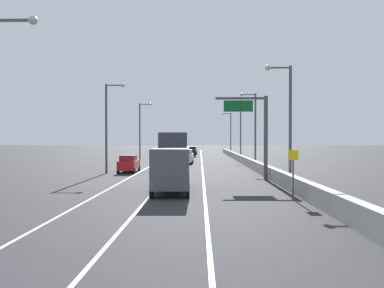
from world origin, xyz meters
name	(u,v)px	position (x,y,z in m)	size (l,w,h in m)	color
ground_plane	(193,160)	(0.00, 64.00, 0.00)	(320.00, 320.00, 0.00)	#2D2D30
lane_stripe_left	(156,163)	(-5.50, 55.00, 0.00)	(0.16, 130.00, 0.00)	silver
lane_stripe_center	(179,163)	(-2.00, 55.00, 0.00)	(0.16, 130.00, 0.00)	silver
lane_stripe_right	(202,163)	(1.50, 55.00, 0.00)	(0.16, 130.00, 0.00)	silver
jersey_barrier_right	(257,167)	(7.68, 40.00, 0.55)	(0.60, 120.00, 1.10)	#B2ADA3
overhead_sign_gantry	(258,127)	(6.34, 30.91, 4.73)	(4.68, 0.36, 7.50)	#47474C
speed_advisory_sign	(293,171)	(6.78, 19.62, 1.76)	(0.60, 0.11, 3.00)	#4C4C51
lamp_post_right_second	(287,116)	(8.17, 27.44, 5.54)	(2.14, 0.44, 9.59)	#4C4C51
lamp_post_right_third	(253,124)	(8.06, 45.99, 5.54)	(2.14, 0.44, 9.59)	#4C4C51
lamp_post_right_fourth	(239,128)	(8.14, 64.54, 5.54)	(2.14, 0.44, 9.59)	#4C4C51
lamp_post_right_fifth	(230,131)	(7.89, 83.09, 5.54)	(2.14, 0.44, 9.59)	#4C4C51
lamp_post_left_near	(2,100)	(-8.37, 14.89, 5.54)	(2.14, 0.44, 9.59)	#4C4C51
lamp_post_left_mid	(109,121)	(-8.51, 37.15, 5.54)	(2.14, 0.44, 9.59)	#4C4C51
lamp_post_left_far	(141,128)	(-8.44, 59.41, 5.54)	(2.14, 0.44, 9.59)	#4C4C51
car_black_0	(191,152)	(-0.62, 76.23, 1.04)	(1.95, 4.62, 2.10)	black
car_red_1	(129,164)	(-6.60, 38.39, 0.95)	(1.95, 4.71, 1.90)	red
car_green_2	(193,151)	(-0.42, 87.70, 0.93)	(1.96, 4.45, 1.86)	#196033
car_white_3	(187,157)	(-0.76, 53.89, 1.04)	(1.96, 4.63, 2.09)	white
box_truck	(172,164)	(-0.78, 23.65, 1.89)	(2.68, 8.08, 4.14)	#4C4C51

